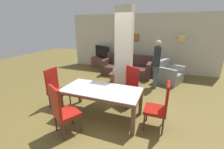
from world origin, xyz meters
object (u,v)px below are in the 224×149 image
object	(u,v)px
dining_chair_head_left	(56,87)
tv_stand	(102,62)
armchair	(168,75)
standing_person	(157,61)
dining_table	(101,94)
dining_chair_head_right	(160,105)
bottle	(114,71)
dining_chair_far_right	(129,85)
floor_lamp	(181,42)
sofa	(127,69)
dining_chair_near_left	(62,109)
coffee_table	(118,78)
tv_screen	(102,52)

from	to	relation	value
dining_chair_head_left	tv_stand	distance (m)	4.19
armchair	standing_person	bearing A→B (deg)	-6.10
dining_table	dining_chair_head_right	distance (m)	1.37
bottle	dining_chair_far_right	bearing A→B (deg)	-54.04
armchair	dining_chair_far_right	bearing A→B (deg)	-0.61
tv_stand	floor_lamp	xyz separation A→B (m)	(3.71, -0.08, 1.23)
tv_stand	floor_lamp	distance (m)	3.91
tv_stand	floor_lamp	size ratio (longest dim) A/B	0.64
dining_chair_head_right	standing_person	size ratio (longest dim) A/B	0.64
sofa	floor_lamp	bearing A→B (deg)	-161.09
dining_chair_near_left	standing_person	size ratio (longest dim) A/B	0.64
dining_table	armchair	size ratio (longest dim) A/B	1.62
sofa	coffee_table	xyz separation A→B (m)	(-0.08, -1.03, -0.10)
dining_table	dining_chair_head_left	distance (m)	1.37
dining_chair_far_right	sofa	xyz separation A→B (m)	(-0.74, 2.49, -0.27)
tv_screen	standing_person	size ratio (longest dim) A/B	0.56
dining_chair_head_right	dining_chair_near_left	xyz separation A→B (m)	(-1.83, -0.87, 0.00)
dining_chair_head_left	standing_person	xyz separation A→B (m)	(2.42, 2.36, 0.41)
dining_chair_head_right	standing_person	distance (m)	2.41
coffee_table	standing_person	bearing A→B (deg)	1.64
sofa	bottle	distance (m)	1.20
tv_stand	standing_person	world-z (taller)	standing_person
standing_person	dining_chair_head_left	bearing A→B (deg)	132.61
armchair	tv_stand	bearing A→B (deg)	-83.43
armchair	floor_lamp	distance (m)	1.57
dining_chair_far_right	coffee_table	distance (m)	1.71
sofa	dining_table	bearing A→B (deg)	94.66
tv_screen	floor_lamp	xyz separation A→B (m)	(3.71, -0.08, 0.66)
coffee_table	tv_screen	distance (m)	2.47
dining_chair_head_left	tv_screen	distance (m)	4.19
sofa	floor_lamp	size ratio (longest dim) A/B	1.21
dining_chair_head_left	floor_lamp	size ratio (longest dim) A/B	0.62
bottle	standing_person	size ratio (longest dim) A/B	0.14
armchair	floor_lamp	xyz separation A→B (m)	(0.34, 0.96, 1.20)
dining_chair_head_right	armchair	size ratio (longest dim) A/B	0.93
dining_chair_head_left	coffee_table	xyz separation A→B (m)	(1.02, 2.32, -0.36)
sofa	tv_screen	xyz separation A→B (m)	(-1.61, 0.80, 0.53)
dining_chair_far_right	standing_person	size ratio (longest dim) A/B	0.64
armchair	standing_person	xyz separation A→B (m)	(-0.43, -0.76, 0.69)
dining_chair_head_left	floor_lamp	bearing A→B (deg)	141.86
dining_table	sofa	xyz separation A→B (m)	(-0.27, 3.35, -0.28)
dining_chair_far_right	dining_chair_near_left	bearing A→B (deg)	90.25
bottle	standing_person	distance (m)	1.64
dining_chair_far_right	floor_lamp	xyz separation A→B (m)	(1.36, 3.21, 0.92)
dining_table	dining_chair_head_left	world-z (taller)	dining_chair_head_left
coffee_table	tv_screen	bearing A→B (deg)	129.89
tv_screen	sofa	bearing A→B (deg)	178.28
dining_chair_head_right	floor_lamp	distance (m)	4.20
dining_table	dining_chair_near_left	size ratio (longest dim) A/B	1.74
sofa	dining_chair_near_left	bearing A→B (deg)	87.39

